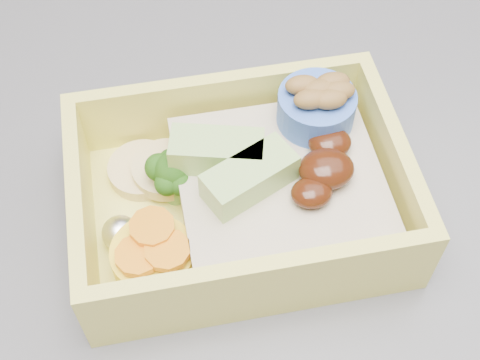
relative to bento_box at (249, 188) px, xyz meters
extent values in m
cube|color=#333237|center=(0.05, -0.06, -0.05)|extent=(1.24, 0.84, 0.04)
cube|color=#E8E15F|center=(-0.01, 0.00, -0.02)|extent=(0.20, 0.15, 0.01)
cube|color=#E8E15F|center=(-0.01, 0.06, 0.01)|extent=(0.20, 0.02, 0.05)
cube|color=#E8E15F|center=(0.00, -0.07, 0.01)|extent=(0.20, 0.02, 0.05)
cube|color=#E8E15F|center=(0.09, 0.00, 0.01)|extent=(0.01, 0.12, 0.05)
cube|color=#E8E15F|center=(-0.10, -0.01, 0.01)|extent=(0.01, 0.12, 0.05)
cube|color=tan|center=(0.02, 0.00, 0.00)|extent=(0.12, 0.11, 0.03)
ellipsoid|color=#351408|center=(0.04, -0.01, 0.02)|extent=(0.03, 0.03, 0.02)
ellipsoid|color=#351408|center=(0.05, 0.01, 0.02)|extent=(0.03, 0.02, 0.01)
ellipsoid|color=#351408|center=(0.03, -0.02, 0.02)|extent=(0.02, 0.02, 0.01)
cube|color=#9DCB6A|center=(0.00, -0.01, 0.02)|extent=(0.06, 0.05, 0.02)
cube|color=#9DCB6A|center=(-0.02, 0.01, 0.02)|extent=(0.06, 0.03, 0.02)
cylinder|color=#6EA056|center=(-0.04, 0.01, -0.01)|extent=(0.01, 0.01, 0.02)
sphere|color=#235313|center=(-0.04, 0.01, 0.01)|extent=(0.02, 0.02, 0.02)
sphere|color=#235313|center=(-0.04, 0.02, 0.01)|extent=(0.02, 0.02, 0.02)
sphere|color=#235313|center=(-0.05, 0.02, 0.01)|extent=(0.02, 0.02, 0.02)
sphere|color=#235313|center=(-0.04, 0.00, 0.01)|extent=(0.02, 0.02, 0.02)
sphere|color=#235313|center=(-0.05, 0.00, 0.01)|extent=(0.02, 0.02, 0.02)
sphere|color=#235313|center=(-0.04, 0.02, 0.01)|extent=(0.02, 0.02, 0.02)
cylinder|color=yellow|center=(-0.06, -0.04, -0.01)|extent=(0.05, 0.05, 0.02)
cylinder|color=orange|center=(-0.06, -0.03, 0.01)|extent=(0.03, 0.03, 0.00)
cylinder|color=orange|center=(-0.07, -0.04, 0.01)|extent=(0.03, 0.03, 0.00)
cylinder|color=orange|center=(-0.05, -0.04, 0.01)|extent=(0.03, 0.03, 0.00)
cylinder|color=orange|center=(-0.06, -0.03, 0.01)|extent=(0.03, 0.03, 0.00)
cylinder|color=tan|center=(-0.06, 0.03, -0.01)|extent=(0.04, 0.04, 0.01)
cylinder|color=tan|center=(-0.05, 0.03, -0.01)|extent=(0.04, 0.04, 0.01)
ellipsoid|color=white|center=(-0.03, 0.04, -0.01)|extent=(0.02, 0.02, 0.02)
ellipsoid|color=white|center=(-0.08, -0.02, -0.01)|extent=(0.02, 0.02, 0.02)
cylinder|color=blue|center=(0.05, 0.04, 0.02)|extent=(0.05, 0.05, 0.02)
ellipsoid|color=brown|center=(0.05, 0.04, 0.04)|extent=(0.02, 0.01, 0.01)
ellipsoid|color=brown|center=(0.06, 0.04, 0.04)|extent=(0.02, 0.01, 0.01)
ellipsoid|color=brown|center=(0.04, 0.04, 0.04)|extent=(0.02, 0.01, 0.01)
ellipsoid|color=brown|center=(0.05, 0.03, 0.04)|extent=(0.02, 0.01, 0.01)
ellipsoid|color=brown|center=(0.04, 0.03, 0.04)|extent=(0.02, 0.01, 0.01)
ellipsoid|color=brown|center=(0.06, 0.03, 0.04)|extent=(0.02, 0.01, 0.01)
camera|label=1|loc=(-0.04, -0.23, 0.33)|focal=50.00mm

